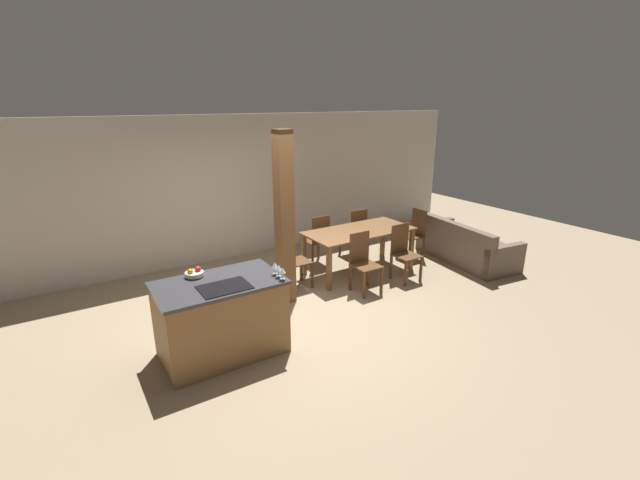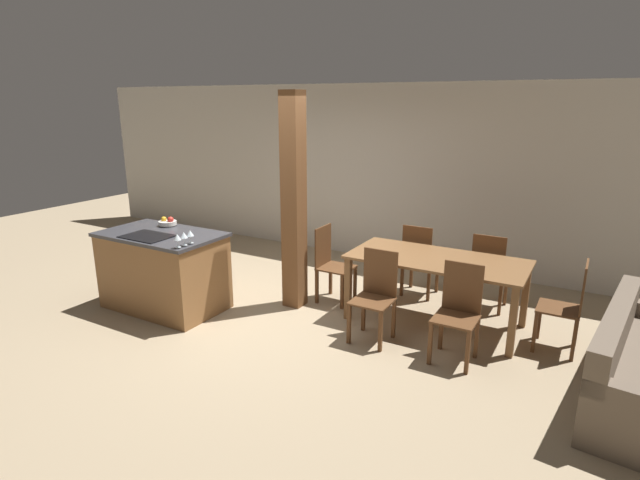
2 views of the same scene
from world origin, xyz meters
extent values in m
plane|color=#9E896B|center=(0.00, 0.00, 0.00)|extent=(16.00, 16.00, 0.00)
cube|color=beige|center=(0.00, 2.72, 1.35)|extent=(11.20, 0.08, 2.70)
cube|color=olive|center=(-1.21, -0.44, 0.45)|extent=(1.41, 0.83, 0.90)
cube|color=#38383D|center=(-1.21, -0.44, 0.92)|extent=(1.45, 0.87, 0.04)
cube|color=black|center=(-1.21, -0.64, 0.94)|extent=(0.56, 0.40, 0.01)
cylinder|color=silver|center=(-1.39, -0.15, 0.97)|extent=(0.22, 0.22, 0.05)
sphere|color=red|center=(-1.34, -0.14, 1.02)|extent=(0.08, 0.08, 0.08)
sphere|color=gold|center=(-1.44, -0.16, 1.02)|extent=(0.07, 0.07, 0.07)
cylinder|color=silver|center=(-0.56, -0.80, 0.95)|extent=(0.06, 0.06, 0.00)
cylinder|color=silver|center=(-0.56, -0.80, 0.99)|extent=(0.01, 0.01, 0.08)
cone|color=silver|center=(-0.56, -0.80, 1.06)|extent=(0.08, 0.08, 0.07)
cylinder|color=silver|center=(-0.56, -0.71, 0.95)|extent=(0.06, 0.06, 0.00)
cylinder|color=silver|center=(-0.56, -0.71, 0.99)|extent=(0.01, 0.01, 0.08)
cone|color=silver|center=(-0.56, -0.71, 1.06)|extent=(0.08, 0.08, 0.07)
cylinder|color=silver|center=(-0.56, -0.61, 0.95)|extent=(0.06, 0.06, 0.00)
cylinder|color=silver|center=(-0.56, -0.61, 0.99)|extent=(0.01, 0.01, 0.08)
cone|color=silver|center=(-0.56, -0.61, 1.06)|extent=(0.08, 0.08, 0.07)
cube|color=brown|center=(1.77, 0.76, 0.76)|extent=(1.92, 0.92, 0.03)
cube|color=brown|center=(0.88, 0.36, 0.37)|extent=(0.07, 0.07, 0.74)
cube|color=brown|center=(2.67, 0.36, 0.37)|extent=(0.07, 0.07, 0.74)
cube|color=brown|center=(0.88, 1.15, 0.37)|extent=(0.07, 0.07, 0.74)
cube|color=brown|center=(2.67, 1.15, 0.37)|extent=(0.07, 0.07, 0.74)
cube|color=brown|center=(1.34, 0.00, 0.44)|extent=(0.40, 0.40, 0.02)
cube|color=brown|center=(1.34, 0.19, 0.70)|extent=(0.38, 0.02, 0.50)
cube|color=brown|center=(1.16, -0.18, 0.22)|extent=(0.04, 0.04, 0.43)
cube|color=brown|center=(1.52, -0.18, 0.22)|extent=(0.04, 0.04, 0.43)
cube|color=brown|center=(1.16, 0.18, 0.22)|extent=(0.04, 0.04, 0.43)
cube|color=brown|center=(1.52, 0.18, 0.22)|extent=(0.04, 0.04, 0.43)
cube|color=brown|center=(2.21, 0.00, 0.44)|extent=(0.40, 0.40, 0.02)
cube|color=brown|center=(2.21, 0.19, 0.70)|extent=(0.38, 0.02, 0.50)
cube|color=brown|center=(2.03, -0.18, 0.22)|extent=(0.04, 0.04, 0.43)
cube|color=brown|center=(2.38, -0.18, 0.22)|extent=(0.04, 0.04, 0.43)
cube|color=brown|center=(2.03, 0.18, 0.22)|extent=(0.04, 0.04, 0.43)
cube|color=brown|center=(2.38, 0.18, 0.22)|extent=(0.04, 0.04, 0.43)
cube|color=brown|center=(1.34, 1.52, 0.44)|extent=(0.40, 0.40, 0.02)
cube|color=brown|center=(1.34, 1.33, 0.70)|extent=(0.38, 0.02, 0.50)
cube|color=brown|center=(1.52, 1.69, 0.22)|extent=(0.04, 0.04, 0.43)
cube|color=brown|center=(1.16, 1.69, 0.22)|extent=(0.04, 0.04, 0.43)
cube|color=brown|center=(1.52, 1.34, 0.22)|extent=(0.04, 0.04, 0.43)
cube|color=brown|center=(1.16, 1.34, 0.22)|extent=(0.04, 0.04, 0.43)
cube|color=brown|center=(2.21, 1.52, 0.44)|extent=(0.40, 0.40, 0.02)
cube|color=brown|center=(2.21, 1.33, 0.70)|extent=(0.38, 0.02, 0.50)
cube|color=brown|center=(2.38, 1.69, 0.22)|extent=(0.04, 0.04, 0.43)
cube|color=brown|center=(2.03, 1.69, 0.22)|extent=(0.04, 0.04, 0.43)
cube|color=brown|center=(2.38, 1.34, 0.22)|extent=(0.04, 0.04, 0.43)
cube|color=brown|center=(2.03, 1.34, 0.22)|extent=(0.04, 0.04, 0.43)
cube|color=brown|center=(0.51, 0.76, 0.44)|extent=(0.40, 0.40, 0.02)
cube|color=brown|center=(0.32, 0.76, 0.70)|extent=(0.02, 0.38, 0.50)
cube|color=brown|center=(0.69, 0.58, 0.22)|extent=(0.04, 0.04, 0.43)
cube|color=brown|center=(0.69, 0.93, 0.22)|extent=(0.04, 0.04, 0.43)
cube|color=brown|center=(0.33, 0.58, 0.22)|extent=(0.04, 0.04, 0.43)
cube|color=brown|center=(0.33, 0.93, 0.22)|extent=(0.04, 0.04, 0.43)
cube|color=brown|center=(3.04, 0.76, 0.44)|extent=(0.40, 0.40, 0.02)
cube|color=brown|center=(3.23, 0.76, 0.70)|extent=(0.02, 0.38, 0.50)
cube|color=brown|center=(2.86, 0.93, 0.22)|extent=(0.04, 0.04, 0.43)
cube|color=brown|center=(2.86, 0.58, 0.22)|extent=(0.04, 0.04, 0.43)
cube|color=brown|center=(3.21, 0.93, 0.22)|extent=(0.04, 0.04, 0.43)
cube|color=brown|center=(3.21, 0.58, 0.22)|extent=(0.04, 0.04, 0.43)
cube|color=brown|center=(3.86, 0.10, 0.21)|extent=(1.10, 2.04, 0.43)
cube|color=brown|center=(3.51, 0.14, 0.61)|extent=(0.40, 1.96, 0.36)
cube|color=brown|center=(3.75, -0.80, 0.28)|extent=(0.87, 0.24, 0.57)
cube|color=brown|center=(3.97, 1.00, 0.28)|extent=(0.87, 0.24, 0.57)
cube|color=brown|center=(0.12, 0.41, 1.28)|extent=(0.23, 0.23, 2.56)
camera|label=1|loc=(-2.66, -4.90, 2.94)|focal=24.00mm
camera|label=2|loc=(3.27, -4.43, 2.45)|focal=28.00mm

